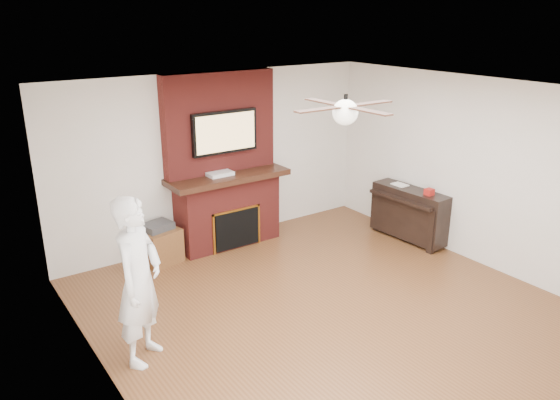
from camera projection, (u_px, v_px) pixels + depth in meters
room_shell at (341, 212)px, 5.81m from camera, size 5.36×5.86×2.86m
fireplace at (225, 178)px, 7.87m from camera, size 1.78×0.64×2.50m
tv at (225, 132)px, 7.62m from camera, size 1.00×0.08×0.60m
ceiling_fan at (345, 111)px, 5.46m from camera, size 1.21×1.21×0.31m
person at (139, 281)px, 5.19m from camera, size 0.74×0.73×1.70m
side_table at (159, 244)px, 7.47m from camera, size 0.59×0.59×0.57m
piano at (409, 213)px, 8.16m from camera, size 0.52×1.24×0.89m
cable_box at (220, 174)px, 7.70m from camera, size 0.37×0.22×0.05m
candle_orange at (221, 245)px, 7.92m from camera, size 0.07×0.07×0.13m
candle_green at (236, 243)px, 8.06m from camera, size 0.07×0.07×0.08m
candle_cream at (241, 240)px, 8.14m from camera, size 0.09×0.09×0.10m
candle_blue at (243, 240)px, 8.17m from camera, size 0.06×0.06×0.08m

